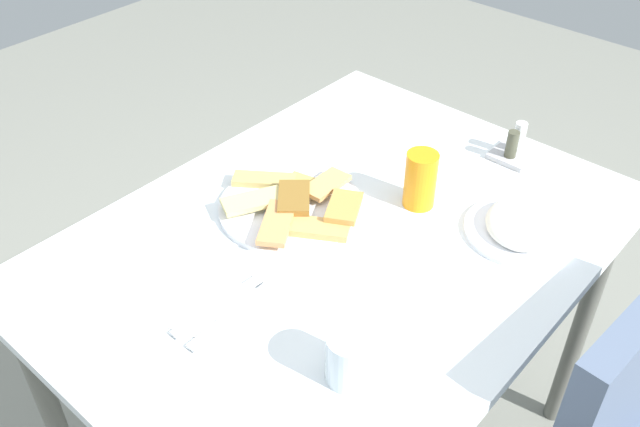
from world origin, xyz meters
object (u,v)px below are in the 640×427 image
Objects in this scene: fork at (219,305)px; salad_plate_greens at (521,226)px; pide_platter at (293,205)px; drinking_glass at (351,357)px; soda_can at (420,180)px; paper_napkin at (226,312)px; condiment_caddy at (514,148)px; spoon at (233,315)px; dining_table at (339,269)px.

salad_plate_greens is at bearing 153.66° from fork.
salad_plate_greens is at bearing 122.33° from pide_platter.
pide_platter is 0.44m from drinking_glass.
soda_can reaches higher than paper_napkin.
pide_platter is 3.63× the size of condiment_caddy.
spoon is 0.77m from condiment_caddy.
condiment_caddy is (-0.72, -0.12, -0.02)m from drinking_glass.
fork is at bearing -6.88° from dining_table.
salad_plate_greens is (-0.24, 0.39, 0.00)m from pide_platter.
soda_can reaches higher than drinking_glass.
pide_platter reaches higher than fork.
pide_platter is 1.49× the size of salad_plate_greens.
fork is at bearing -10.43° from soda_can.
spoon is at bearing 0.27° from dining_table.
condiment_caddy reaches higher than pide_platter.
salad_plate_greens is 0.22m from soda_can.
spoon is at bearing -25.95° from salad_plate_greens.
pide_platter is at bearing -159.69° from fork.
paper_napkin is 0.02m from spoon.
soda_can is 0.49m from fork.
fork is at bearing -11.09° from condiment_caddy.
fork is (0.53, -0.29, -0.01)m from salad_plate_greens.
pide_platter reaches higher than dining_table.
drinking_glass is 0.24m from spoon.
fork is at bearing -29.00° from salad_plate_greens.
paper_napkin is at bearing -3.32° from dining_table.
drinking_glass is 0.46× the size of spoon.
spoon is (0.48, -0.05, -0.06)m from soda_can.
condiment_caddy is at bearing -170.78° from drinking_glass.
spoon reaches higher than paper_napkin.
drinking_glass is 0.63× the size of paper_napkin.
pide_platter is 0.31m from spoon.
spoon is at bearing 92.66° from fork.
condiment_caddy reaches higher than spoon.
pide_platter is 2.68× the size of soda_can.
dining_table is 0.25m from soda_can.
dining_table is at bearing -137.11° from drinking_glass.
condiment_caddy is at bearing 169.06° from spoon.
dining_table is 5.86× the size of fork.
spoon is at bearing -80.83° from drinking_glass.
condiment_caddy is (-0.76, 0.15, 0.02)m from fork.
drinking_glass is 0.26m from paper_napkin.
condiment_caddy is (-0.47, 0.11, 0.11)m from dining_table.
condiment_caddy is (-0.28, 0.06, -0.04)m from soda_can.
dining_table is at bearing -46.81° from salad_plate_greens.
paper_napkin is (0.29, -0.02, 0.09)m from dining_table.
dining_table is 5.22× the size of salad_plate_greens.
soda_can is 0.86× the size of paper_napkin.
drinking_glass is at bearing 9.22° from condiment_caddy.
condiment_caddy is at bearing 170.22° from paper_napkin.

